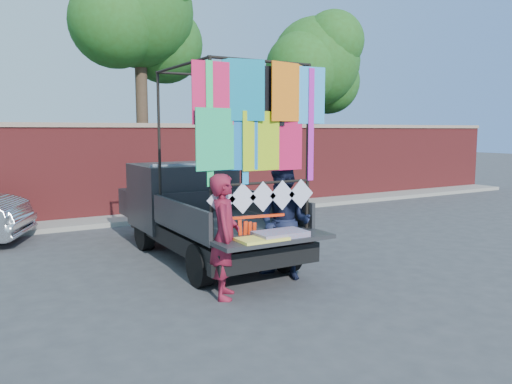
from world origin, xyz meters
TOP-DOWN VIEW (x-y plane):
  - ground at (0.00, 0.00)m, footprint 90.00×90.00m
  - brick_wall at (0.00, 7.00)m, footprint 30.00×0.45m
  - curb at (0.00, 6.30)m, footprint 30.00×1.20m
  - tree_mid at (1.02, 8.12)m, footprint 4.20×3.30m
  - tree_right at (7.52, 8.12)m, footprint 4.20×3.30m
  - pickup_truck at (0.14, 2.38)m, footprint 2.18×5.48m
  - woman at (-0.55, -0.42)m, footprint 0.70×0.79m
  - man at (0.71, -0.07)m, footprint 1.08×1.14m
  - streamer_bundle at (-0.02, -0.26)m, footprint 0.92×0.17m

SIDE VIEW (x-z plane):
  - ground at x=0.00m, z-range 0.00..0.00m
  - curb at x=0.00m, z-range 0.00..0.12m
  - pickup_truck at x=0.14m, z-range -0.85..2.60m
  - woman at x=-0.55m, z-range 0.00..1.81m
  - streamer_bundle at x=-0.02m, z-range 0.60..1.24m
  - man at x=0.71m, z-range 0.00..1.86m
  - brick_wall at x=0.00m, z-range 0.02..2.63m
  - tree_right at x=7.52m, z-range 1.44..8.06m
  - tree_mid at x=1.02m, z-range 1.83..9.56m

